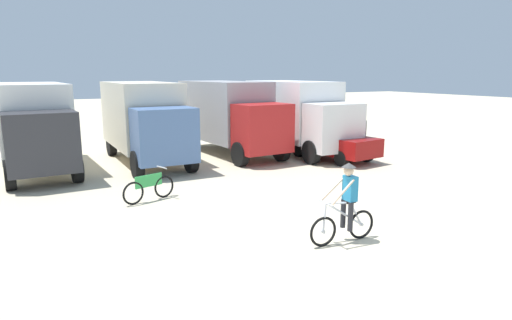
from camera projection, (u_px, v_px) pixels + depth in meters
name	position (u px, v px, depth m)	size (l,w,h in m)	color
ground_plane	(333.00, 232.00, 10.47)	(120.00, 120.00, 0.00)	beige
box_truck_white_box	(34.00, 123.00, 16.63)	(2.75, 6.87, 3.35)	white
box_truck_cream_rv	(145.00, 118.00, 18.30)	(2.47, 6.78, 3.35)	beige
box_truck_grey_hauler	(230.00, 114.00, 20.26)	(2.87, 6.91, 3.35)	#9E9EA3
box_truck_avon_van	(297.00, 113.00, 20.70)	(2.44, 6.77, 3.35)	white
sedan_parked	(333.00, 139.00, 19.09)	(2.37, 4.42, 1.76)	maroon
cyclist_orange_shirt	(346.00, 206.00, 9.68)	(1.73, 0.52, 1.82)	black
bicycle_spare	(149.00, 188.00, 12.92)	(1.66, 0.69, 0.97)	black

